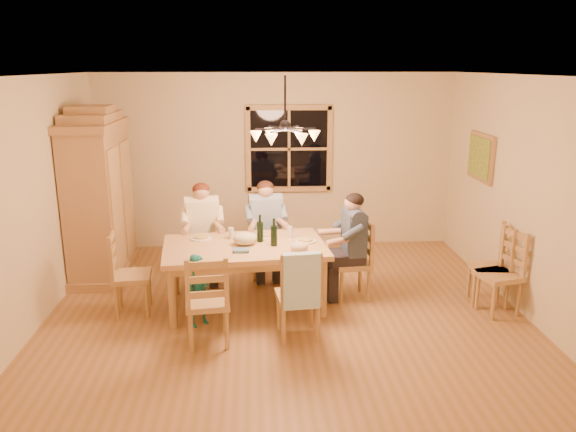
{
  "coord_description": "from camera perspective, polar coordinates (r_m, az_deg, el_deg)",
  "views": [
    {
      "loc": [
        -0.35,
        -6.13,
        2.81
      ],
      "look_at": [
        0.04,
        0.1,
        1.12
      ],
      "focal_mm": 35.0,
      "sensor_mm": 36.0,
      "label": 1
    }
  ],
  "objects": [
    {
      "name": "painting",
      "position": [
        8.04,
        18.98,
        5.67
      ],
      "size": [
        0.06,
        0.78,
        0.64
      ],
      "color": "olive",
      "rests_on": "wall_right"
    },
    {
      "name": "adult_plaid_man",
      "position": [
        7.48,
        -2.28,
        -0.13
      ],
      "size": [
        0.42,
        0.46,
        0.87
      ],
      "rotation": [
        0.0,
        0.0,
        3.25
      ],
      "color": "#2F5B81",
      "rests_on": "floor"
    },
    {
      "name": "wall_back",
      "position": [
        8.76,
        -1.23,
        5.55
      ],
      "size": [
        5.5,
        0.02,
        2.7
      ],
      "primitive_type": "cube",
      "color": "beige",
      "rests_on": "floor"
    },
    {
      "name": "chair_spare_front",
      "position": [
        7.01,
        20.42,
        -6.83
      ],
      "size": [
        0.52,
        0.53,
        0.99
      ],
      "rotation": [
        0.0,
        0.0,
        1.82
      ],
      "color": "#B0864D",
      "rests_on": "floor"
    },
    {
      "name": "wine_bottle_a",
      "position": [
        6.68,
        -2.85,
        -1.27
      ],
      "size": [
        0.08,
        0.08,
        0.33
      ],
      "primitive_type": "cylinder",
      "color": "black",
      "rests_on": "dining_table"
    },
    {
      "name": "chair_near_right",
      "position": [
        6.02,
        0.99,
        -9.47
      ],
      "size": [
        0.48,
        0.46,
        0.99
      ],
      "rotation": [
        0.0,
        0.0,
        0.11
      ],
      "color": "#B0864D",
      "rests_on": "floor"
    },
    {
      "name": "wall_left",
      "position": [
        6.75,
        -24.31,
        1.28
      ],
      "size": [
        0.02,
        5.0,
        2.7
      ],
      "primitive_type": "cube",
      "color": "beige",
      "rests_on": "floor"
    },
    {
      "name": "window",
      "position": [
        8.71,
        0.1,
        6.83
      ],
      "size": [
        1.3,
        0.06,
        1.3
      ],
      "color": "black",
      "rests_on": "wall_back"
    },
    {
      "name": "dining_table",
      "position": [
        6.65,
        -4.41,
        -3.76
      ],
      "size": [
        2.0,
        1.34,
        0.76
      ],
      "rotation": [
        0.0,
        0.0,
        0.11
      ],
      "color": "tan",
      "rests_on": "floor"
    },
    {
      "name": "ceiling",
      "position": [
        6.14,
        -0.3,
        14.12
      ],
      "size": [
        5.5,
        5.0,
        0.02
      ],
      "primitive_type": "cube",
      "color": "white",
      "rests_on": "wall_back"
    },
    {
      "name": "cap",
      "position": [
        6.36,
        1.15,
        -3.14
      ],
      "size": [
        0.2,
        0.2,
        0.11
      ],
      "primitive_type": "ellipsoid",
      "color": "#CFB28A",
      "rests_on": "dining_table"
    },
    {
      "name": "cloth_bundle",
      "position": [
        6.6,
        -4.41,
        -2.3
      ],
      "size": [
        0.28,
        0.22,
        0.15
      ],
      "primitive_type": "ellipsoid",
      "color": "#C3BB8D",
      "rests_on": "dining_table"
    },
    {
      "name": "adult_woman",
      "position": [
        7.43,
        -8.7,
        -0.41
      ],
      "size": [
        0.42,
        0.46,
        0.87
      ],
      "rotation": [
        0.0,
        0.0,
        3.25
      ],
      "color": "#F7F3BF",
      "rests_on": "floor"
    },
    {
      "name": "plate_slate",
      "position": [
        6.72,
        1.77,
        -2.55
      ],
      "size": [
        0.26,
        0.26,
        0.02
      ],
      "primitive_type": "cylinder",
      "color": "white",
      "rests_on": "dining_table"
    },
    {
      "name": "wine_glass_b",
      "position": [
        6.85,
        0.18,
        -1.66
      ],
      "size": [
        0.06,
        0.06,
        0.14
      ],
      "primitive_type": "cylinder",
      "color": "silver",
      "rests_on": "dining_table"
    },
    {
      "name": "wine_bottle_b",
      "position": [
        6.52,
        -1.44,
        -1.65
      ],
      "size": [
        0.08,
        0.08,
        0.33
      ],
      "primitive_type": "cylinder",
      "color": "black",
      "rests_on": "dining_table"
    },
    {
      "name": "adult_slate_man",
      "position": [
        6.83,
        6.57,
        -1.72
      ],
      "size": [
        0.46,
        0.42,
        0.87
      ],
      "rotation": [
        0.0,
        0.0,
        1.68
      ],
      "color": "#3B4A5F",
      "rests_on": "floor"
    },
    {
      "name": "towel",
      "position": [
        5.69,
        1.36,
        -6.62
      ],
      "size": [
        0.39,
        0.14,
        0.58
      ],
      "primitive_type": "cube",
      "rotation": [
        0.0,
        0.0,
        0.11
      ],
      "color": "#B2E1F1",
      "rests_on": "chair_near_right"
    },
    {
      "name": "plate_woman",
      "position": [
        6.9,
        -8.85,
        -2.24
      ],
      "size": [
        0.26,
        0.26,
        0.02
      ],
      "primitive_type": "cylinder",
      "color": "white",
      "rests_on": "dining_table"
    },
    {
      "name": "chair_near_left",
      "position": [
        5.94,
        -8.13,
        -10.01
      ],
      "size": [
        0.48,
        0.46,
        0.99
      ],
      "rotation": [
        0.0,
        0.0,
        0.11
      ],
      "color": "#B0864D",
      "rests_on": "floor"
    },
    {
      "name": "floor",
      "position": [
        6.76,
        -0.27,
        -9.43
      ],
      "size": [
        5.5,
        5.5,
        0.0
      ],
      "primitive_type": "plane",
      "color": "olive",
      "rests_on": "ground"
    },
    {
      "name": "wine_glass_a",
      "position": [
        6.84,
        -5.81,
        -1.76
      ],
      "size": [
        0.06,
        0.06,
        0.14
      ],
      "primitive_type": "cylinder",
      "color": "silver",
      "rests_on": "dining_table"
    },
    {
      "name": "wall_right",
      "position": [
        7.03,
        22.73,
        1.96
      ],
      "size": [
        0.02,
        5.0,
        2.7
      ],
      "primitive_type": "cube",
      "color": "beige",
      "rests_on": "floor"
    },
    {
      "name": "chair_spare_back",
      "position": [
        7.21,
        19.66,
        -6.13
      ],
      "size": [
        0.46,
        0.48,
        0.99
      ],
      "rotation": [
        0.0,
        0.0,
        1.47
      ],
      "color": "#B0864D",
      "rests_on": "floor"
    },
    {
      "name": "plate_plaid",
      "position": [
        6.91,
        -2.36,
        -2.04
      ],
      "size": [
        0.26,
        0.26,
        0.02
      ],
      "primitive_type": "cylinder",
      "color": "white",
      "rests_on": "dining_table"
    },
    {
      "name": "chair_far_left",
      "position": [
        7.59,
        -8.54,
        -4.33
      ],
      "size": [
        0.48,
        0.46,
        0.99
      ],
      "rotation": [
        0.0,
        0.0,
        3.25
      ],
      "color": "#B0864D",
      "rests_on": "floor"
    },
    {
      "name": "chair_far_right",
      "position": [
        7.64,
        -2.24,
        -4.02
      ],
      "size": [
        0.48,
        0.46,
        0.99
      ],
      "rotation": [
        0.0,
        0.0,
        3.25
      ],
      "color": "#B0864D",
      "rests_on": "floor"
    },
    {
      "name": "chair_end_right",
      "position": [
        7.0,
        6.43,
        -5.94
      ],
      "size": [
        0.46,
        0.48,
        0.99
      ],
      "rotation": [
        0.0,
        0.0,
        1.68
      ],
      "color": "#B0864D",
      "rests_on": "floor"
    },
    {
      "name": "napkin",
      "position": [
        6.38,
        -4.79,
        -3.5
      ],
      "size": [
        0.19,
        0.16,
        0.03
      ],
      "primitive_type": "cube",
      "rotation": [
        0.0,
        0.0,
        0.11
      ],
      "color": "slate",
      "rests_on": "dining_table"
    },
    {
      "name": "child",
      "position": [
        6.3,
        -9.06,
        -7.46
      ],
      "size": [
        0.36,
        0.34,
        0.82
      ],
      "primitive_type": "imported",
      "rotation": [
        0.0,
        0.0,
        0.67
      ],
      "color": "#186F6E",
      "rests_on": "floor"
    },
    {
      "name": "armoire",
      "position": [
        7.93,
        -18.62,
        1.57
      ],
      "size": [
        0.66,
        1.4,
        2.3
      ],
      "color": "olive",
      "rests_on": "floor"
    },
    {
      "name": "chair_end_left",
      "position": [
        6.8,
        -15.49,
        -7.09
      ],
      "size": [
        0.46,
        0.48,
        0.99
      ],
      "rotation": [
        0.0,
        0.0,
        -1.47
      ],
      "color": "#B0864D",
      "rests_on": "floor"
    },
    {
      "name": "chandelier",
      "position": [
        6.19,
        -0.29,
        8.34
      ],
      "size": [
        0.77,
        0.68,
        0.71
      ],
      "color": "black",
      "rests_on": "ceiling"
    }
  ]
}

